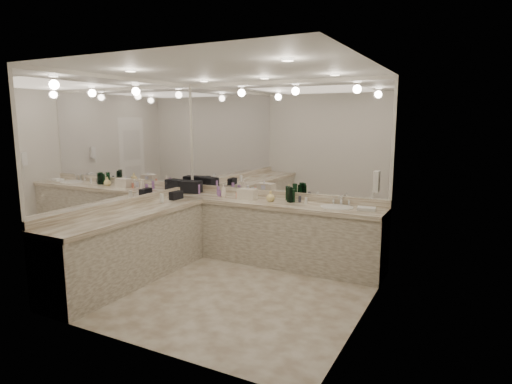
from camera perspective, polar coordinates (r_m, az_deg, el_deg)
The scene contains 38 objects.
floor at distance 5.34m, azimuth -3.58°, elevation -12.94°, with size 3.20×3.20×0.00m, color beige.
ceiling at distance 4.96m, azimuth -3.90°, elevation 16.00°, with size 3.20×3.20×0.00m, color white.
wall_back at distance 6.31m, azimuth 3.32°, elevation 2.81°, with size 3.20×0.02×2.60m, color beige.
wall_left at distance 5.97m, azimuth -17.02°, elevation 2.01°, with size 0.02×3.00×2.60m, color beige.
wall_right at distance 4.39m, azimuth 14.46°, elevation -0.49°, with size 0.02×3.00×2.60m, color beige.
vanity_back_base at distance 6.21m, azimuth 2.11°, elevation -5.58°, with size 3.20×0.60×0.84m, color beige.
vanity_back_top at distance 6.10m, azimuth 2.09°, elevation -1.52°, with size 3.20×0.64×0.06m, color beige.
vanity_left_base at distance 5.73m, azimuth -16.53°, elevation -7.28°, with size 0.60×2.40×0.84m, color beige.
vanity_left_top at distance 5.61m, azimuth -16.67°, elevation -2.89°, with size 0.64×2.42×0.06m, color beige.
backsplash_back at distance 6.34m, azimuth 3.22°, elevation -0.36°, with size 3.20×0.04×0.10m, color beige.
backsplash_left at distance 6.01m, azimuth -16.72°, elevation -1.31°, with size 0.04×3.00×0.10m, color beige.
mirror_back at distance 6.26m, azimuth 3.32°, elevation 7.12°, with size 3.12×0.01×1.55m, color white.
mirror_left at distance 5.92m, azimuth -17.16°, elevation 6.56°, with size 0.01×2.92×1.55m, color white.
sink at distance 5.77m, azimuth 10.71°, elevation -2.07°, with size 0.44×0.44×0.03m, color white.
faucet at distance 5.95m, azimuth 11.31°, elevation -0.99°, with size 0.24×0.16×0.14m, color silver.
wall_phone at distance 5.07m, azimuth 15.78°, elevation 1.35°, with size 0.06×0.10×0.24m, color white.
door at distance 3.97m, azimuth 12.48°, elevation -5.16°, with size 0.02×0.82×2.10m, color white.
black_toiletry_bag at distance 6.85m, azimuth -8.68°, elevation 0.65°, with size 0.32×0.20×0.18m, color black.
black_bag_spill at distance 6.33m, azimuth -10.60°, elevation -0.46°, with size 0.09×0.21×0.11m, color black.
cream_cosmetic_case at distance 6.23m, azimuth -1.18°, elevation -0.27°, with size 0.27×0.16×0.15m, color beige.
hand_towel at distance 5.66m, azimuth 14.50°, elevation -2.18°, with size 0.23×0.15×0.04m, color white.
lotion_left at distance 6.09m, azimuth -12.44°, elevation -0.87°, with size 0.05×0.05×0.12m, color white.
soap_bottle_a at distance 6.43m, azimuth -4.35°, elevation 0.19°, with size 0.07×0.07×0.19m, color white.
soap_bottle_b at distance 6.28m, azimuth -1.08°, elevation -0.01°, with size 0.09×0.09×0.19m, color white.
soap_bottle_c at distance 6.05m, azimuth 1.95°, elevation -0.55°, with size 0.12×0.12×0.16m, color #EFD584.
green_bottle_0 at distance 6.02m, azimuth 4.93°, elevation -0.53°, with size 0.06×0.06×0.18m, color #104322.
green_bottle_1 at distance 6.03m, azimuth 4.48°, elevation -0.33°, with size 0.07×0.07×0.22m, color #104322.
green_bottle_2 at distance 6.07m, azimuth 4.50°, elevation -0.41°, with size 0.07×0.07×0.19m, color #104322.
green_bottle_3 at distance 6.15m, azimuth 4.27°, elevation -0.16°, with size 0.07×0.07×0.21m, color #104322.
green_bottle_4 at distance 6.00m, azimuth 4.62°, elevation -0.42°, with size 0.07×0.07×0.21m, color #104322.
amenity_bottle_0 at distance 6.43m, azimuth -1.17°, elevation -0.23°, with size 0.05×0.05×0.09m, color white.
amenity_bottle_1 at distance 6.34m, azimuth -2.55°, elevation -0.43°, with size 0.04×0.04×0.08m, color #E57F66.
amenity_bottle_2 at distance 6.75m, azimuth -7.72°, elevation 0.38°, with size 0.06×0.06×0.15m, color #9966B2.
amenity_bottle_3 at distance 6.03m, azimuth 5.87°, elevation -0.94°, with size 0.04×0.04×0.09m, color #3F3F4C.
amenity_bottle_4 at distance 6.44m, azimuth -1.93°, elevation -0.24°, with size 0.05×0.05×0.09m, color silver.
amenity_bottle_5 at distance 6.49m, azimuth -4.92°, elevation -0.18°, with size 0.05×0.05×0.09m, color #9966B2.
amenity_bottle_6 at distance 6.59m, azimuth -5.06°, elevation 0.17°, with size 0.05×0.05×0.14m, color #9966B2.
amenity_bottle_7 at distance 5.94m, azimuth 6.68°, elevation -1.12°, with size 0.04×0.04×0.09m, color white.
Camera 1 is at (2.55, -4.22, 2.05)m, focal length 30.00 mm.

